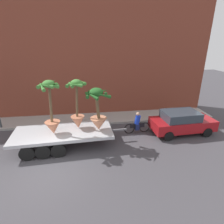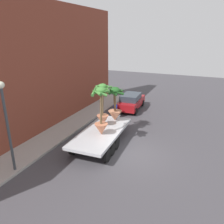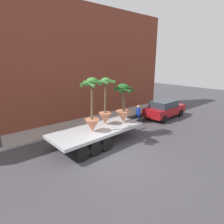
% 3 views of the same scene
% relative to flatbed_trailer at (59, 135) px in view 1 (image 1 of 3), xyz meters
% --- Properties ---
extents(ground_plane, '(60.00, 60.00, 0.00)m').
position_rel_flatbed_trailer_xyz_m(ground_plane, '(-0.12, -2.39, -0.77)').
color(ground_plane, '#423F44').
extents(sidewalk, '(24.00, 2.20, 0.15)m').
position_rel_flatbed_trailer_xyz_m(sidewalk, '(-0.12, 3.71, -0.69)').
color(sidewalk, '#A39E99').
rests_on(sidewalk, ground).
extents(building_facade, '(24.00, 1.20, 9.37)m').
position_rel_flatbed_trailer_xyz_m(building_facade, '(-0.12, 5.41, 3.92)').
color(building_facade, brown).
rests_on(building_facade, ground).
extents(flatbed_trailer, '(6.80, 2.70, 0.98)m').
position_rel_flatbed_trailer_xyz_m(flatbed_trailer, '(0.00, 0.00, 0.00)').
color(flatbed_trailer, '#B7BABF').
rests_on(flatbed_trailer, ground).
extents(potted_palm_rear, '(1.18, 1.21, 3.10)m').
position_rel_flatbed_trailer_xyz_m(potted_palm_rear, '(-0.22, -0.21, 1.60)').
color(potted_palm_rear, '#C17251').
rests_on(potted_palm_rear, flatbed_trailer).
extents(potted_palm_middle, '(1.55, 1.60, 2.56)m').
position_rel_flatbed_trailer_xyz_m(potted_palm_middle, '(2.33, -0.07, 1.41)').
color(potted_palm_middle, tan).
rests_on(potted_palm_middle, flatbed_trailer).
extents(potted_palm_front, '(1.20, 1.15, 2.98)m').
position_rel_flatbed_trailer_xyz_m(potted_palm_front, '(1.16, 0.34, 1.55)').
color(potted_palm_front, '#C17251').
rests_on(potted_palm_front, flatbed_trailer).
extents(cyclist, '(1.84, 0.37, 1.54)m').
position_rel_flatbed_trailer_xyz_m(cyclist, '(5.06, 1.05, -0.10)').
color(cyclist, black).
rests_on(cyclist, ground).
extents(parked_car, '(4.30, 2.04, 1.58)m').
position_rel_flatbed_trailer_xyz_m(parked_car, '(8.03, 0.61, 0.06)').
color(parked_car, maroon).
rests_on(parked_car, ground).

